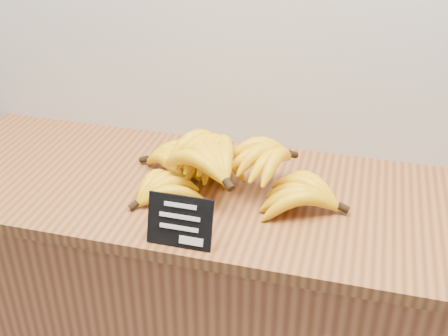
# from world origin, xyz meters

# --- Properties ---
(counter) EXTENTS (1.46, 0.50, 0.90)m
(counter) POSITION_xyz_m (-0.05, 2.75, 0.45)
(counter) COLOR #A75D35
(counter) RESTS_ON ground
(counter_top) EXTENTS (1.57, 0.54, 0.03)m
(counter_top) POSITION_xyz_m (-0.05, 2.75, 0.92)
(counter_top) COLOR brown
(counter_top) RESTS_ON counter
(chalkboard_sign) EXTENTS (0.14, 0.04, 0.11)m
(chalkboard_sign) POSITION_xyz_m (-0.10, 2.52, 0.98)
(chalkboard_sign) COLOR black
(chalkboard_sign) RESTS_ON counter_top
(banana_pile) EXTENTS (0.54, 0.33, 0.13)m
(banana_pile) POSITION_xyz_m (-0.07, 2.75, 0.99)
(banana_pile) COLOR #EDBA09
(banana_pile) RESTS_ON counter_top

